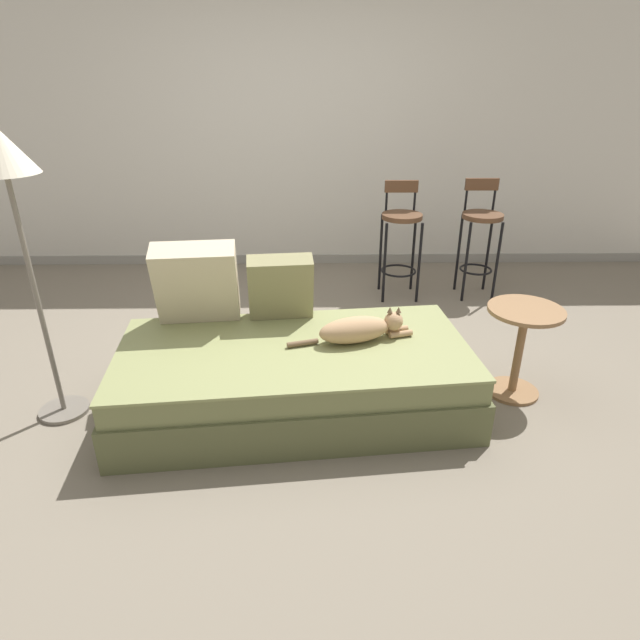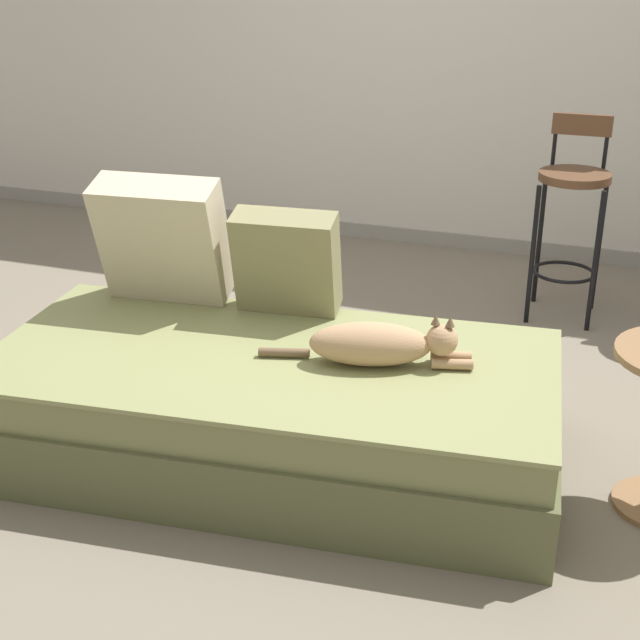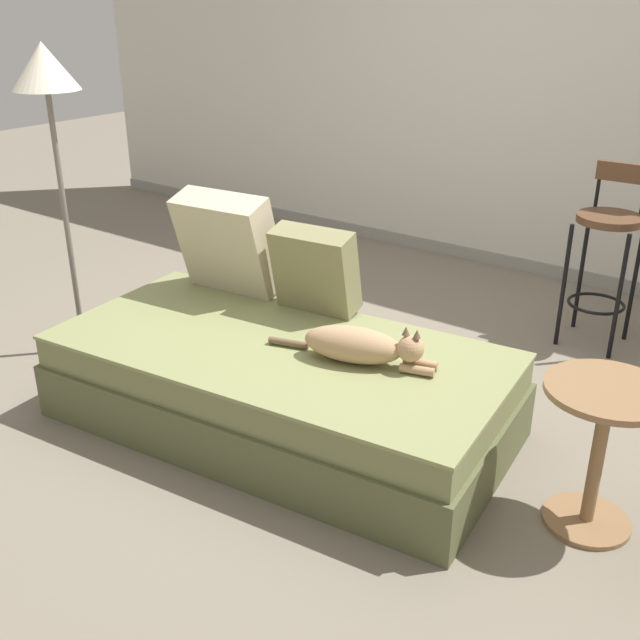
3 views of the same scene
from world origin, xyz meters
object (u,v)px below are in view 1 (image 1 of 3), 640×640
(couch, at_px, (295,377))
(bar_stool_near_window, at_px, (401,232))
(cat, at_px, (359,329))
(throw_pillow_middle, at_px, (281,287))
(side_table, at_px, (521,339))
(floor_lamp, at_px, (8,181))
(throw_pillow_corner, at_px, (197,283))
(bar_stool_by_doorway, at_px, (480,229))

(couch, xyz_separation_m, bar_stool_near_window, (0.86, 1.73, 0.37))
(cat, bearing_deg, throw_pillow_middle, 145.43)
(couch, height_order, throw_pillow_middle, throw_pillow_middle)
(throw_pillow_middle, bearing_deg, couch, -77.10)
(cat, distance_m, bar_stool_near_window, 1.73)
(couch, relative_size, throw_pillow_middle, 5.04)
(side_table, distance_m, floor_lamp, 2.89)
(throw_pillow_corner, xyz_separation_m, throw_pillow_middle, (0.50, 0.05, -0.05))
(throw_pillow_corner, xyz_separation_m, bar_stool_by_doorway, (2.13, 1.39, -0.07))
(throw_pillow_corner, height_order, side_table, throw_pillow_corner)
(throw_pillow_middle, xyz_separation_m, bar_stool_near_window, (0.95, 1.34, -0.04))
(cat, height_order, bar_stool_by_doorway, bar_stool_by_doorway)
(throw_pillow_corner, distance_m, side_table, 1.98)
(side_table, bearing_deg, throw_pillow_middle, 169.92)
(throw_pillow_middle, height_order, bar_stool_by_doorway, bar_stool_by_doorway)
(throw_pillow_middle, bearing_deg, side_table, -10.08)
(throw_pillow_corner, relative_size, bar_stool_by_doorway, 0.52)
(bar_stool_by_doorway, xyz_separation_m, floor_lamp, (-2.90, -1.76, 0.75))
(bar_stool_near_window, distance_m, floor_lamp, 2.94)
(cat, distance_m, bar_stool_by_doorway, 2.03)
(bar_stool_by_doorway, bearing_deg, cat, -125.02)
(side_table, bearing_deg, cat, -176.20)
(bar_stool_near_window, xyz_separation_m, floor_lamp, (-2.22, -1.76, 0.77))
(throw_pillow_corner, xyz_separation_m, bar_stool_near_window, (1.45, 1.39, -0.09))
(cat, height_order, bar_stool_near_window, bar_stool_near_window)
(couch, xyz_separation_m, bar_stool_by_doorway, (1.54, 1.73, 0.39))
(couch, bearing_deg, throw_pillow_middle, 102.90)
(couch, height_order, floor_lamp, floor_lamp)
(bar_stool_near_window, distance_m, bar_stool_by_doorway, 0.68)
(side_table, bearing_deg, floor_lamp, -176.45)
(couch, relative_size, throw_pillow_corner, 4.05)
(throw_pillow_middle, height_order, floor_lamp, floor_lamp)
(couch, distance_m, bar_stool_by_doorway, 2.35)
(couch, height_order, throw_pillow_corner, throw_pillow_corner)
(throw_pillow_corner, xyz_separation_m, cat, (0.97, -0.27, -0.19))
(throw_pillow_corner, xyz_separation_m, side_table, (1.94, -0.21, -0.29))
(bar_stool_near_window, bearing_deg, couch, -116.50)
(throw_pillow_corner, bearing_deg, couch, -29.93)
(throw_pillow_middle, distance_m, side_table, 1.48)
(throw_pillow_middle, xyz_separation_m, side_table, (1.44, -0.26, -0.24))
(throw_pillow_corner, relative_size, throw_pillow_middle, 1.24)
(couch, bearing_deg, bar_stool_by_doorway, 48.32)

